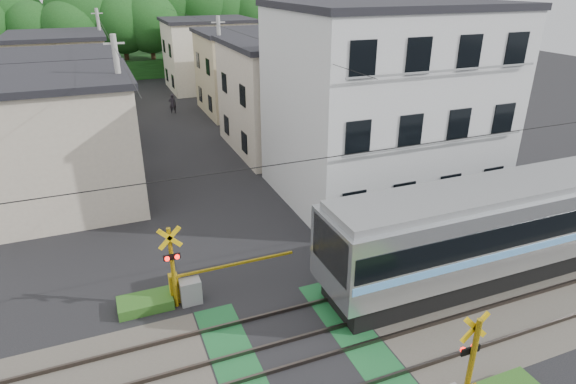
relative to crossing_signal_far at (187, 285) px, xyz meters
name	(u,v)px	position (x,y,z in m)	size (l,w,h in m)	color
ground	(299,352)	(2.59, -3.65, -0.71)	(120.00, 120.00, 0.00)	black
track_bed	(299,351)	(2.59, -3.65, -0.67)	(120.00, 120.00, 0.14)	#47423A
crossing_signal_far	(187,285)	(0.00, 0.00, 0.00)	(4.74, 0.65, 3.09)	yellow
apartment_block	(384,103)	(11.09, 5.84, 3.94)	(10.20, 8.36, 9.30)	silver
houses_row	(164,82)	(2.84, 22.27, 2.53)	(22.07, 31.35, 6.80)	beige
tree_hill	(139,22)	(3.86, 45.39, 4.92)	(40.00, 12.31, 11.82)	#1A4B19
catenary	(477,208)	(8.59, -3.62, 2.98)	(60.00, 5.04, 7.00)	#2D2D33
utility_poles	(149,79)	(1.53, 19.35, 3.37)	(7.90, 42.00, 8.00)	#A5A5A0
pedestrian	(173,104)	(3.83, 25.71, 0.09)	(0.58, 0.38, 1.60)	black
weed_patches	(353,334)	(4.34, -3.74, -0.53)	(10.25, 8.80, 0.40)	#2D5E1E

